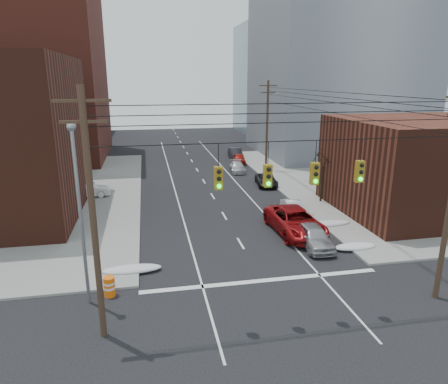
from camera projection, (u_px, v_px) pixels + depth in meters
name	position (u px, v px, depth m)	size (l,w,h in m)	color
ground	(306.00, 354.00, 16.83)	(160.00, 160.00, 0.00)	black
sidewalk_ne	(433.00, 176.00, 47.27)	(40.00, 40.00, 0.15)	gray
building_brick_tall	(6.00, 49.00, 53.59)	(24.00, 20.00, 30.00)	maroon
building_brick_far	(44.00, 105.00, 80.23)	(22.00, 18.00, 12.00)	#482015
building_office	(336.00, 69.00, 58.99)	(22.00, 20.00, 25.00)	gray
building_glass	(288.00, 80.00, 84.31)	(20.00, 18.00, 22.00)	gray
building_storefront	(435.00, 166.00, 34.15)	(16.00, 12.00, 8.00)	#482015
utility_pole_left	(93.00, 215.00, 16.50)	(2.20, 0.28, 11.00)	#473323
utility_pole_far	(267.00, 124.00, 48.90)	(2.20, 0.28, 11.00)	#473323
traffic_signals	(292.00, 173.00, 17.68)	(17.00, 0.42, 2.02)	black
street_light	(79.00, 201.00, 19.22)	(0.44, 0.44, 9.32)	gray
bare_tree	(322.00, 178.00, 36.83)	(2.09, 2.20, 4.93)	black
snow_nw	(132.00, 269.00, 23.90)	(3.50, 1.08, 0.42)	silver
snow_ne	(355.00, 247.00, 27.10)	(3.00, 1.08, 0.42)	silver
snow_east_far	(326.00, 224.00, 31.35)	(4.00, 1.08, 0.42)	silver
red_pickup	(295.00, 221.00, 29.79)	(3.08, 6.67, 1.85)	maroon
parked_car_a	(314.00, 236.00, 27.43)	(1.82, 4.52, 1.54)	#A8A8AC
parked_car_b	(294.00, 209.00, 33.51)	(1.39, 3.99, 1.31)	silver
parked_car_c	(266.00, 180.00, 43.24)	(2.04, 4.43, 1.23)	black
parked_car_d	(237.00, 167.00, 49.63)	(1.72, 4.23, 1.23)	#BCBDC1
parked_car_e	(239.00, 159.00, 54.39)	(1.57, 3.91, 1.33)	maroon
parked_car_f	(235.00, 154.00, 57.61)	(1.60, 4.59, 1.51)	black
lot_car_a	(87.00, 190.00, 38.47)	(1.47, 4.23, 1.39)	silver
lot_car_b	(73.00, 183.00, 41.40)	(2.06, 4.47, 1.24)	silver
construction_barrel	(109.00, 286.00, 21.24)	(0.77, 0.77, 1.09)	#FC640D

